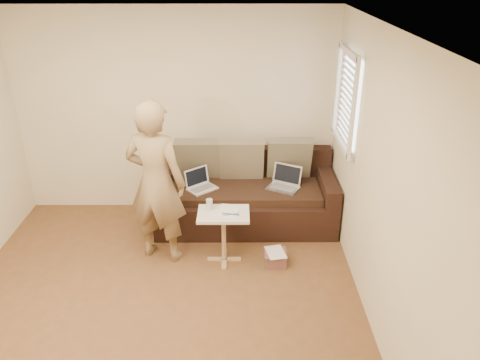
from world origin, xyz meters
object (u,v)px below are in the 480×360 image
(laptop_silver, at_px, (283,189))
(side_table, at_px, (224,237))
(striped_box, at_px, (275,258))
(person, at_px, (156,183))
(laptop_white, at_px, (202,189))
(drinking_glass, at_px, (209,204))
(sofa, at_px, (246,193))

(laptop_silver, bearing_deg, side_table, -105.10)
(laptop_silver, distance_m, striped_box, 0.95)
(person, xyz_separation_m, striped_box, (1.28, -0.18, -0.84))
(laptop_white, height_order, striped_box, laptop_white)
(drinking_glass, distance_m, striped_box, 0.95)
(laptop_white, height_order, person, person)
(person, distance_m, drinking_glass, 0.61)
(sofa, bearing_deg, drinking_glass, -118.29)
(sofa, distance_m, person, 1.30)
(sofa, relative_size, laptop_white, 6.60)
(striped_box, bearing_deg, sofa, 109.21)
(laptop_silver, xyz_separation_m, laptop_white, (-0.99, -0.02, 0.00))
(laptop_silver, xyz_separation_m, drinking_glass, (-0.86, -0.68, 0.15))
(person, xyz_separation_m, drinking_glass, (0.56, -0.03, -0.25))
(side_table, relative_size, drinking_glass, 5.08)
(laptop_silver, distance_m, laptop_white, 0.99)
(laptop_silver, height_order, side_table, laptop_silver)
(person, distance_m, striped_box, 1.54)
(sofa, distance_m, laptop_silver, 0.47)
(sofa, bearing_deg, person, -143.13)
(laptop_white, relative_size, side_table, 0.55)
(sofa, distance_m, laptop_white, 0.55)
(striped_box, bearing_deg, side_table, 172.56)
(drinking_glass, height_order, striped_box, drinking_glass)
(laptop_silver, distance_m, person, 1.61)
(laptop_silver, xyz_separation_m, person, (-1.42, -0.65, 0.40))
(laptop_white, bearing_deg, laptop_silver, -38.65)
(person, bearing_deg, laptop_silver, -138.30)
(side_table, relative_size, striped_box, 2.50)
(sofa, bearing_deg, laptop_white, -170.00)
(sofa, xyz_separation_m, striped_box, (0.32, -0.90, -0.35))
(laptop_silver, relative_size, person, 0.20)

